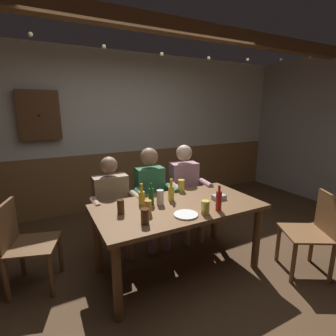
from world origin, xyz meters
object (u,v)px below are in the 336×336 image
(condiment_caddy, at_px, (219,197))
(pint_glass_0, at_px, (121,207))
(person_0, at_px, (113,201))
(pint_glass_4, at_px, (181,185))
(chair_empty_near_right, at_px, (23,243))
(pint_glass_2, at_px, (145,216))
(dining_table, at_px, (178,214))
(person_2, at_px, (186,187))
(bottle_2, at_px, (171,192))
(pint_glass_5, at_px, (205,207))
(chair_empty_near_left, at_px, (314,231))
(pint_glass_1, at_px, (148,207))
(bottle_3, at_px, (151,196))
(bottle_0, at_px, (219,200))
(pint_glass_3, at_px, (160,197))
(person_1, at_px, (152,192))
(plate_0, at_px, (186,215))
(wall_dart_cabinet, at_px, (39,115))
(bottle_1, at_px, (142,197))

(condiment_caddy, height_order, pint_glass_0, pint_glass_0)
(person_0, bearing_deg, pint_glass_4, 157.80)
(chair_empty_near_right, distance_m, pint_glass_2, 1.25)
(dining_table, xyz_separation_m, person_2, (0.50, 0.67, 0.04))
(bottle_2, relative_size, pint_glass_5, 1.85)
(person_0, relative_size, person_2, 0.94)
(chair_empty_near_left, height_order, pint_glass_1, pint_glass_1)
(chair_empty_near_left, xyz_separation_m, pint_glass_2, (-1.72, 0.45, 0.35))
(dining_table, relative_size, bottle_2, 7.15)
(person_2, distance_m, bottle_3, 0.91)
(dining_table, bearing_deg, person_0, 127.24)
(bottle_0, distance_m, pint_glass_3, 0.60)
(chair_empty_near_right, xyz_separation_m, pint_glass_1, (1.08, -0.52, 0.34))
(pint_glass_0, height_order, pint_glass_1, pint_glass_0)
(person_1, xyz_separation_m, pint_glass_5, (0.12, -0.98, 0.13))
(bottle_0, height_order, pint_glass_0, bottle_0)
(dining_table, xyz_separation_m, chair_empty_near_left, (1.24, -0.69, -0.17))
(pint_glass_2, bearing_deg, chair_empty_near_right, 144.58)
(dining_table, xyz_separation_m, bottle_0, (0.28, -0.30, 0.21))
(bottle_0, bearing_deg, pint_glass_5, -177.13)
(dining_table, height_order, bottle_3, bottle_3)
(person_1, bearing_deg, pint_glass_3, 78.55)
(person_2, bearing_deg, pint_glass_5, 77.26)
(plate_0, relative_size, bottle_2, 0.96)
(condiment_caddy, bearing_deg, wall_dart_cabinet, 127.98)
(person_2, xyz_separation_m, bottle_3, (-0.74, -0.52, 0.16))
(condiment_caddy, distance_m, pint_glass_2, 0.97)
(pint_glass_1, bearing_deg, wall_dart_cabinet, 110.70)
(bottle_3, bearing_deg, pint_glass_2, -120.56)
(person_2, height_order, pint_glass_2, person_2)
(bottle_1, bearing_deg, person_1, 56.47)
(bottle_0, bearing_deg, person_1, 106.11)
(bottle_2, bearing_deg, person_0, 134.51)
(person_1, bearing_deg, bottle_0, 109.81)
(person_0, distance_m, bottle_1, 0.56)
(pint_glass_0, relative_size, pint_glass_4, 1.00)
(dining_table, height_order, condiment_caddy, condiment_caddy)
(bottle_2, distance_m, pint_glass_3, 0.16)
(pint_glass_3, bearing_deg, pint_glass_5, -56.62)
(bottle_0, xyz_separation_m, pint_glass_1, (-0.65, 0.23, -0.04))
(bottle_2, relative_size, bottle_3, 1.06)
(person_1, relative_size, pint_glass_1, 9.16)
(person_0, distance_m, chair_empty_near_left, 2.23)
(bottle_3, bearing_deg, bottle_2, 1.00)
(chair_empty_near_left, xyz_separation_m, plate_0, (-1.31, 0.43, 0.28))
(condiment_caddy, xyz_separation_m, bottle_3, (-0.71, 0.22, 0.07))
(dining_table, height_order, person_2, person_2)
(chair_empty_near_left, relative_size, plate_0, 3.85)
(bottle_1, relative_size, wall_dart_cabinet, 0.33)
(dining_table, bearing_deg, person_1, 90.39)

